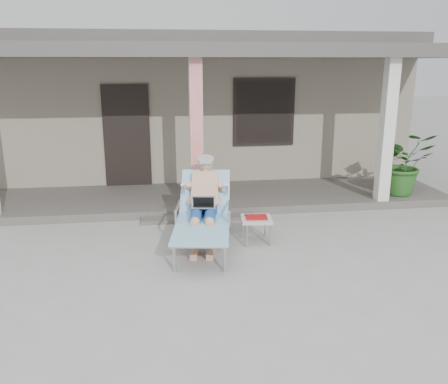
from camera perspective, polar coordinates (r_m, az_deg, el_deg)
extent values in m
plane|color=#9E9E99|center=(6.62, -1.62, -8.58)|extent=(60.00, 60.00, 0.00)
cube|color=gray|center=(12.58, -4.99, 9.93)|extent=(10.00, 5.00, 3.00)
cube|color=#474442|center=(12.54, -5.17, 17.45)|extent=(10.40, 5.40, 0.30)
cube|color=black|center=(10.11, -11.59, 6.63)|extent=(0.95, 0.06, 2.10)
cube|color=black|center=(10.28, 4.83, 9.55)|extent=(1.20, 0.06, 1.30)
cube|color=black|center=(10.28, 4.84, 9.55)|extent=(1.32, 0.05, 1.42)
cube|color=#605B56|center=(9.41, -3.64, -0.76)|extent=(10.00, 2.00, 0.15)
cube|color=red|center=(8.28, -3.35, 6.81)|extent=(0.22, 0.22, 2.61)
cube|color=silver|center=(9.24, 19.00, 6.90)|extent=(0.22, 0.22, 2.61)
cube|color=#474442|center=(9.04, -3.95, 16.58)|extent=(10.00, 2.30, 0.24)
cube|color=#605B56|center=(8.32, -3.03, -3.20)|extent=(2.00, 0.30, 0.07)
cylinder|color=#B7B7BC|center=(6.33, -5.99, -7.88)|extent=(0.05, 0.05, 0.39)
cylinder|color=#B7B7BC|center=(6.28, 0.10, -7.97)|extent=(0.05, 0.05, 0.39)
cylinder|color=#B7B7BC|center=(7.60, -4.77, -3.79)|extent=(0.05, 0.05, 0.39)
cylinder|color=#B7B7BC|center=(7.56, 0.27, -3.83)|extent=(0.05, 0.05, 0.39)
cube|color=#B7B7BC|center=(6.68, -2.69, -4.57)|extent=(0.86, 1.38, 0.03)
cube|color=#94C5E5|center=(6.67, -2.70, -4.36)|extent=(0.97, 1.44, 0.04)
cube|color=#B7B7BC|center=(7.50, -2.26, -0.30)|extent=(0.75, 0.71, 0.52)
cube|color=#94C5E5|center=(7.49, -2.27, -0.03)|extent=(0.87, 0.80, 0.59)
cylinder|color=#9D9D9F|center=(7.68, -2.18, 3.95)|extent=(0.30, 0.30, 0.14)
cube|color=silver|center=(7.05, -2.48, -1.70)|extent=(0.39, 0.30, 0.25)
cube|color=beige|center=(7.26, 3.93, -3.29)|extent=(0.51, 0.51, 0.04)
cylinder|color=#B7B7BC|center=(7.12, 2.75, -5.30)|extent=(0.03, 0.03, 0.35)
cylinder|color=#B7B7BC|center=(7.19, 5.63, -5.14)|extent=(0.03, 0.03, 0.35)
cylinder|color=#B7B7BC|center=(7.46, 2.23, -4.31)|extent=(0.03, 0.03, 0.35)
cylinder|color=#B7B7BC|center=(7.53, 4.99, -4.17)|extent=(0.03, 0.03, 0.35)
cube|color=#A61116|center=(7.25, 3.93, -3.05)|extent=(0.34, 0.27, 0.03)
cube|color=black|center=(7.36, 3.74, -2.80)|extent=(0.32, 0.05, 0.03)
imported|color=#26591E|center=(9.94, 20.67, 3.28)|extent=(1.19, 1.06, 1.24)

